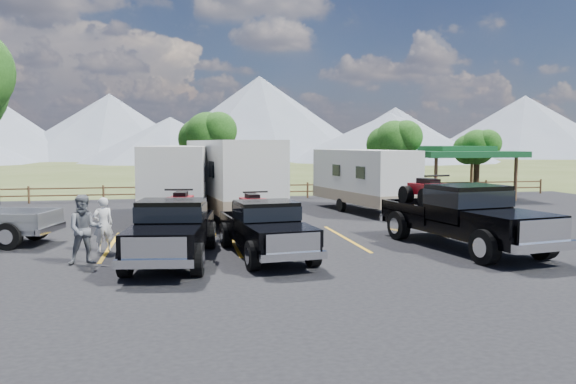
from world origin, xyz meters
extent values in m
plane|color=#414D20|center=(0.00, 0.00, 0.00)|extent=(320.00, 320.00, 0.00)
cube|color=black|center=(0.00, 3.00, 0.02)|extent=(44.00, 34.00, 0.04)
cube|color=gold|center=(-6.00, 4.00, 0.04)|extent=(0.12, 5.50, 0.01)
cube|color=gold|center=(-2.00, 4.00, 0.04)|extent=(0.12, 5.50, 0.01)
cube|color=gold|center=(2.00, 4.00, 0.04)|extent=(0.12, 5.50, 0.01)
cube|color=gold|center=(6.00, 4.00, 0.04)|extent=(0.12, 5.50, 0.01)
cylinder|color=black|center=(9.00, 17.00, 1.40)|extent=(0.39, 0.39, 2.80)
sphere|color=#1B4611|center=(9.00, 17.00, 3.50)|extent=(2.52, 2.52, 2.52)
sphere|color=#1B4611|center=(9.54, 16.55, 3.77)|extent=(1.98, 1.98, 1.98)
sphere|color=#1B4611|center=(8.50, 17.40, 3.32)|extent=(2.16, 2.16, 2.16)
cylinder|color=black|center=(15.00, 18.00, 1.26)|extent=(0.38, 0.38, 2.52)
sphere|color=#1B4611|center=(15.00, 18.00, 3.15)|extent=(2.24, 2.24, 2.24)
sphere|color=#1B4611|center=(15.48, 17.60, 3.39)|extent=(1.76, 1.76, 1.76)
sphere|color=#1B4611|center=(14.55, 18.35, 2.99)|extent=(1.92, 1.92, 1.92)
cylinder|color=black|center=(-2.00, 19.00, 1.54)|extent=(0.41, 0.41, 3.08)
sphere|color=#1B4611|center=(-2.00, 19.00, 3.85)|extent=(2.80, 2.80, 2.80)
sphere|color=#1B4611|center=(-1.40, 18.50, 4.15)|extent=(2.20, 2.20, 2.20)
sphere|color=#1B4611|center=(-2.56, 19.44, 3.65)|extent=(2.40, 2.40, 2.40)
cylinder|color=brown|center=(-12.00, 18.50, 0.50)|extent=(0.12, 0.12, 1.00)
cylinder|color=brown|center=(-8.00, 18.50, 0.50)|extent=(0.12, 0.12, 1.00)
cylinder|color=brown|center=(-4.00, 18.50, 0.50)|extent=(0.12, 0.12, 1.00)
cylinder|color=brown|center=(0.00, 18.50, 0.50)|extent=(0.12, 0.12, 1.00)
cylinder|color=brown|center=(4.00, 18.50, 0.50)|extent=(0.12, 0.12, 1.00)
cylinder|color=brown|center=(8.00, 18.50, 0.50)|extent=(0.12, 0.12, 1.00)
cylinder|color=brown|center=(12.00, 18.50, 0.50)|extent=(0.12, 0.12, 1.00)
cylinder|color=brown|center=(16.00, 18.50, 0.50)|extent=(0.12, 0.12, 1.00)
cylinder|color=brown|center=(20.00, 18.50, 0.50)|extent=(0.12, 0.12, 1.00)
cube|color=brown|center=(2.00, 18.50, 0.45)|extent=(36.00, 0.06, 0.08)
cube|color=brown|center=(2.00, 18.50, 0.85)|extent=(36.00, 0.06, 0.08)
cylinder|color=brown|center=(10.50, 14.50, 1.30)|extent=(0.20, 0.20, 2.60)
cylinder|color=brown|center=(10.50, 19.50, 1.30)|extent=(0.20, 0.20, 2.60)
cylinder|color=brown|center=(15.50, 14.50, 1.30)|extent=(0.20, 0.20, 2.60)
cylinder|color=brown|center=(15.50, 19.50, 1.30)|extent=(0.20, 0.20, 2.60)
cube|color=#165027|center=(13.00, 17.00, 2.75)|extent=(6.20, 6.20, 0.35)
cube|color=#165027|center=(13.00, 17.00, 3.05)|extent=(3.50, 3.50, 0.35)
cone|color=slate|center=(-18.00, 112.00, 7.00)|extent=(44.00, 44.00, 14.00)
cone|color=slate|center=(14.00, 108.00, 9.00)|extent=(52.00, 52.00, 18.00)
cone|color=slate|center=(48.00, 114.00, 6.00)|extent=(40.00, 40.00, 12.00)
cone|color=slate|center=(80.00, 110.00, 7.50)|extent=(50.00, 50.00, 15.00)
cone|color=slate|center=(-5.00, 87.00, 4.00)|extent=(32.00, 32.00, 8.00)
cone|color=slate|center=(35.00, 84.00, 4.50)|extent=(40.00, 40.00, 9.00)
cube|color=black|center=(-3.96, 1.23, 0.64)|extent=(2.53, 5.65, 0.34)
cube|color=black|center=(-4.23, -0.59, 1.00)|extent=(2.07, 1.97, 0.48)
cube|color=black|center=(-3.98, 1.12, 1.33)|extent=(2.00, 1.74, 0.96)
cube|color=black|center=(-3.98, 1.12, 1.48)|extent=(2.04, 1.80, 0.43)
cube|color=black|center=(-3.71, 2.94, 0.91)|extent=(2.15, 2.54, 0.53)
cube|color=silver|center=(-4.37, -1.55, 0.95)|extent=(1.53, 0.30, 0.53)
cube|color=silver|center=(-4.38, -1.61, 0.59)|extent=(1.88, 0.44, 0.21)
cube|color=silver|center=(-3.55, 4.08, 0.59)|extent=(1.88, 0.42, 0.21)
cylinder|color=black|center=(-5.13, -0.51, 0.47)|extent=(0.41, 0.89, 0.86)
cylinder|color=black|center=(-3.34, -0.77, 0.47)|extent=(0.41, 0.89, 0.86)
cylinder|color=black|center=(-4.58, 3.24, 0.47)|extent=(0.41, 0.89, 0.86)
cylinder|color=black|center=(-2.80, 2.98, 0.47)|extent=(0.41, 0.89, 0.86)
cube|color=maroon|center=(-3.71, 2.94, 1.55)|extent=(0.84, 1.33, 0.34)
cube|color=black|center=(-3.71, 2.94, 1.79)|extent=(0.48, 0.77, 0.17)
cube|color=maroon|center=(-3.79, 2.42, 1.65)|extent=(0.81, 0.44, 0.21)
cylinder|color=black|center=(-3.78, 2.51, 1.98)|extent=(0.86, 0.18, 0.06)
cylinder|color=black|center=(-4.22, 2.48, 1.36)|extent=(0.32, 0.57, 0.54)
cylinder|color=black|center=(-3.36, 2.36, 1.36)|extent=(0.32, 0.57, 0.54)
cylinder|color=black|center=(-4.07, 3.52, 1.36)|extent=(0.32, 0.57, 0.54)
cylinder|color=black|center=(-3.21, 3.40, 1.36)|extent=(0.32, 0.57, 0.54)
cube|color=black|center=(-1.26, 1.43, 0.61)|extent=(2.22, 5.27, 0.32)
cube|color=black|center=(-1.07, -0.29, 0.94)|extent=(1.90, 1.80, 0.45)
cube|color=black|center=(-1.25, 1.32, 1.25)|extent=(1.84, 1.58, 0.90)
cube|color=black|center=(-1.25, 1.32, 1.39)|extent=(1.88, 1.64, 0.40)
cube|color=black|center=(-1.45, 3.03, 0.85)|extent=(1.96, 2.34, 0.49)
cube|color=silver|center=(-0.96, -1.20, 0.89)|extent=(1.44, 0.23, 0.49)
cube|color=silver|center=(-0.96, -1.25, 0.55)|extent=(1.77, 0.36, 0.20)
cube|color=silver|center=(-1.57, 4.10, 0.55)|extent=(1.77, 0.34, 0.20)
cylinder|color=black|center=(-1.90, -0.44, 0.44)|extent=(0.36, 0.83, 0.81)
cylinder|color=black|center=(-0.22, -0.25, 0.44)|extent=(0.36, 0.83, 0.81)
cylinder|color=black|center=(-2.30, 3.10, 0.44)|extent=(0.36, 0.83, 0.81)
cylinder|color=black|center=(-0.62, 3.29, 0.44)|extent=(0.36, 0.83, 0.81)
cube|color=maroon|center=(-1.45, 3.03, 1.46)|extent=(0.76, 1.23, 0.31)
cube|color=black|center=(-1.45, 3.03, 1.68)|extent=(0.43, 0.71, 0.16)
cube|color=maroon|center=(-1.39, 2.54, 1.55)|extent=(0.75, 0.39, 0.20)
cylinder|color=black|center=(-1.40, 2.63, 1.86)|extent=(0.81, 0.15, 0.05)
cylinder|color=black|center=(-1.79, 2.50, 1.28)|extent=(0.29, 0.53, 0.50)
cylinder|color=black|center=(-0.99, 2.59, 1.28)|extent=(0.29, 0.53, 0.50)
cylinder|color=black|center=(-1.90, 3.48, 1.28)|extent=(0.29, 0.53, 0.50)
cylinder|color=black|center=(-1.10, 3.57, 1.28)|extent=(0.29, 0.53, 0.50)
cube|color=black|center=(5.14, 1.39, 0.74)|extent=(3.09, 6.58, 0.40)
cube|color=black|center=(5.51, -0.71, 1.15)|extent=(2.44, 2.33, 0.55)
cube|color=black|center=(5.17, 1.26, 1.54)|extent=(2.35, 2.06, 1.11)
cube|color=black|center=(5.17, 1.26, 1.70)|extent=(2.41, 2.13, 0.50)
cube|color=black|center=(4.80, 3.36, 1.04)|extent=(2.55, 2.99, 0.61)
cube|color=silver|center=(5.70, -1.82, 1.09)|extent=(1.76, 0.39, 0.61)
cube|color=silver|center=(5.71, -1.89, 0.67)|extent=(2.18, 0.57, 0.24)
cube|color=silver|center=(4.57, 4.67, 0.67)|extent=(2.17, 0.55, 0.24)
cylinder|color=black|center=(4.49, -0.95, 0.54)|extent=(0.50, 1.04, 1.00)
cylinder|color=black|center=(6.55, -0.59, 0.54)|extent=(0.50, 1.04, 1.00)
cylinder|color=black|center=(3.74, 3.38, 0.54)|extent=(0.50, 1.04, 1.00)
cylinder|color=black|center=(5.80, 3.73, 0.54)|extent=(0.50, 1.04, 1.00)
cube|color=maroon|center=(4.80, 3.36, 1.79)|extent=(1.01, 1.55, 0.39)
cube|color=black|center=(4.80, 3.36, 2.07)|extent=(0.58, 0.90, 0.20)
cube|color=maroon|center=(4.91, 2.76, 1.90)|extent=(0.94, 0.53, 0.24)
cylinder|color=black|center=(4.89, 2.87, 2.29)|extent=(0.99, 0.24, 0.07)
cylinder|color=black|center=(4.41, 2.67, 1.57)|extent=(0.39, 0.66, 0.62)
cylinder|color=black|center=(5.40, 2.84, 1.57)|extent=(0.39, 0.66, 0.62)
cylinder|color=black|center=(4.21, 3.87, 1.57)|extent=(0.39, 0.66, 0.62)
cylinder|color=black|center=(5.19, 4.04, 1.57)|extent=(0.39, 0.66, 0.62)
cube|color=silver|center=(-3.78, 9.33, 1.93)|extent=(3.04, 7.65, 2.69)
cube|color=gray|center=(-3.78, 9.33, 0.89)|extent=(3.06, 7.69, 0.60)
cube|color=black|center=(-5.15, 7.57, 2.20)|extent=(0.10, 0.89, 0.60)
cube|color=black|center=(-2.74, 7.36, 2.20)|extent=(0.10, 0.89, 0.60)
cylinder|color=black|center=(-4.87, 9.72, 0.39)|extent=(0.31, 0.72, 0.70)
cylinder|color=black|center=(-2.64, 9.53, 0.39)|extent=(0.31, 0.72, 0.70)
cube|color=black|center=(-4.19, 4.71, 0.54)|extent=(0.28, 1.80, 0.10)
cube|color=silver|center=(-1.49, 9.61, 2.08)|extent=(3.69, 8.32, 2.89)
cube|color=gray|center=(-1.49, 9.61, 0.95)|extent=(3.73, 8.37, 0.64)
cube|color=black|center=(-2.49, 7.44, 2.37)|extent=(0.16, 0.96, 0.64)
cube|color=black|center=(0.08, 7.81, 2.37)|extent=(0.16, 0.96, 0.64)
cylinder|color=black|center=(-2.73, 9.76, 0.42)|extent=(0.37, 0.78, 0.75)
cylinder|color=black|center=(-0.34, 10.10, 0.42)|extent=(0.37, 0.78, 0.75)
cube|color=black|center=(-0.78, 4.68, 0.58)|extent=(0.40, 1.93, 0.11)
cube|color=silver|center=(5.15, 11.39, 1.81)|extent=(3.47, 7.28, 2.52)
cube|color=gray|center=(5.15, 11.39, 0.83)|extent=(3.50, 7.32, 0.56)
cube|color=black|center=(4.35, 9.47, 2.06)|extent=(0.17, 0.83, 0.56)
cube|color=black|center=(6.57, 9.88, 2.06)|extent=(0.17, 0.83, 0.56)
cylinder|color=black|center=(4.06, 11.47, 0.37)|extent=(0.35, 0.68, 0.65)
cylinder|color=black|center=(6.13, 11.86, 0.37)|extent=(0.35, 0.68, 0.65)
cube|color=black|center=(5.93, 7.13, 0.51)|extent=(0.41, 1.67, 0.09)
cube|color=gray|center=(-9.05, 4.91, 0.91)|extent=(2.67, 2.33, 0.53)
cube|color=silver|center=(-7.93, 4.64, 0.59)|extent=(0.59, 1.86, 0.21)
cylinder|color=black|center=(-8.68, 5.74, 0.47)|extent=(0.91, 0.48, 0.86)
cylinder|color=black|center=(-9.10, 3.99, 0.47)|extent=(0.91, 0.48, 0.86)
imported|color=silver|center=(-6.10, 3.13, 0.89)|extent=(0.72, 0.59, 1.69)
imported|color=slate|center=(-6.36, 1.31, 1.01)|extent=(1.07, 0.91, 1.94)
camera|label=1|loc=(-3.79, -14.90, 3.41)|focal=35.00mm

